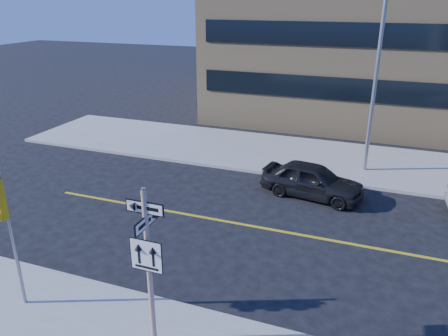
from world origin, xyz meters
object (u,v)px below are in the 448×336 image
at_px(traffic_signal, 1,211).
at_px(parked_car_a, 312,180).
at_px(streetlight_a, 376,74).
at_px(sign_pole, 148,260).

xyz_separation_m(traffic_signal, parked_car_a, (6.07, 10.08, -2.30)).
bearing_deg(traffic_signal, streetlight_a, 59.20).
height_order(sign_pole, traffic_signal, sign_pole).
height_order(traffic_signal, parked_car_a, traffic_signal).
bearing_deg(sign_pole, traffic_signal, -177.89).
bearing_deg(parked_car_a, traffic_signal, 158.23).
relative_size(sign_pole, streetlight_a, 0.51).
distance_m(traffic_signal, streetlight_a, 15.72).
height_order(parked_car_a, streetlight_a, streetlight_a).
relative_size(sign_pole, parked_car_a, 0.95).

